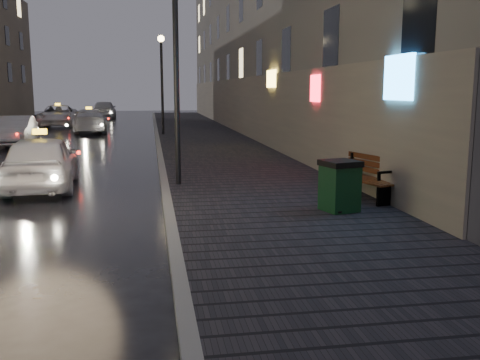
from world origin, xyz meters
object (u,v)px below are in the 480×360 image
object	(u,v)px
taxi_far	(58,116)
car_far	(104,109)
lamp_far	(162,72)
bench	(367,177)
lamp_near	(176,52)
taxi_near	(42,162)
trash_bin	(340,185)
taxi_mid	(89,121)
car_left_mid	(15,131)

from	to	relation	value
taxi_far	car_far	distance (m)	10.15
lamp_far	bench	size ratio (longest dim) A/B	2.66
lamp_near	taxi_near	world-z (taller)	lamp_near
lamp_near	bench	world-z (taller)	lamp_near
lamp_far	bench	xyz separation A→B (m)	(4.07, -18.55, -2.86)
trash_bin	taxi_mid	size ratio (longest dim) A/B	0.21
bench	taxi_mid	distance (m)	23.69
trash_bin	taxi_mid	distance (m)	24.37
lamp_far	car_left_mid	size ratio (longest dim) A/B	1.28
taxi_far	car_left_mid	bearing A→B (deg)	-91.97
taxi_far	car_far	size ratio (longest dim) A/B	1.12
lamp_near	taxi_far	size ratio (longest dim) A/B	0.99
taxi_mid	taxi_near	bearing A→B (deg)	85.09
lamp_far	taxi_near	distance (m)	15.94
trash_bin	car_left_mid	world-z (taller)	car_left_mid
taxi_near	car_far	world-z (taller)	car_far
lamp_near	car_far	size ratio (longest dim) A/B	1.11
lamp_far	taxi_mid	xyz separation A→B (m)	(-4.30, 3.61, -2.78)
lamp_far	car_left_mid	distance (m)	8.26
taxi_mid	car_far	size ratio (longest dim) A/B	1.02
bench	taxi_mid	size ratio (longest dim) A/B	0.41
taxi_near	lamp_near	bearing A→B (deg)	164.52
lamp_far	taxi_far	world-z (taller)	lamp_far
lamp_near	taxi_near	xyz separation A→B (m)	(-3.49, 0.70, -2.77)
lamp_far	taxi_far	size ratio (longest dim) A/B	0.99
taxi_near	taxi_mid	xyz separation A→B (m)	(-0.81, 18.91, -0.01)
trash_bin	taxi_near	size ratio (longest dim) A/B	0.24
taxi_far	bench	bearing A→B (deg)	-71.70
taxi_mid	car_far	xyz separation A→B (m)	(-0.41, 16.24, 0.11)
car_left_mid	trash_bin	bearing A→B (deg)	-61.22
lamp_near	taxi_mid	size ratio (longest dim) A/B	1.09
lamp_near	lamp_far	distance (m)	16.00
taxi_far	lamp_far	bearing A→B (deg)	-57.64
trash_bin	car_left_mid	bearing A→B (deg)	106.69
car_left_mid	taxi_far	world-z (taller)	taxi_far
lamp_far	taxi_mid	distance (m)	6.27
car_far	taxi_mid	bearing A→B (deg)	90.16
trash_bin	taxi_near	xyz separation A→B (m)	(-6.53, 4.33, 0.04)
taxi_near	car_left_mid	xyz separation A→B (m)	(-3.36, 11.63, -0.03)
lamp_far	car_far	distance (m)	20.58
car_left_mid	taxi_mid	size ratio (longest dim) A/B	0.85
bench	taxi_far	world-z (taller)	taxi_far
taxi_mid	bench	bearing A→B (deg)	103.32
lamp_far	trash_bin	xyz separation A→B (m)	(3.04, -19.63, -2.82)
lamp_near	car_left_mid	distance (m)	14.39
lamp_near	taxi_near	bearing A→B (deg)	168.64
lamp_near	trash_bin	size ratio (longest dim) A/B	5.17
lamp_near	taxi_far	xyz separation A→B (m)	(-7.12, 25.99, -2.75)
lamp_far	trash_bin	world-z (taller)	lamp_far
taxi_near	trash_bin	bearing A→B (deg)	142.30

